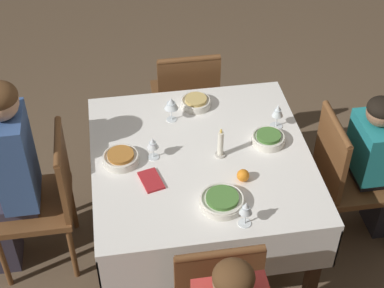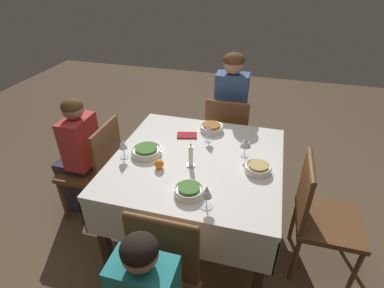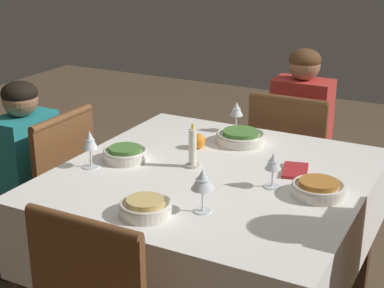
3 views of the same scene
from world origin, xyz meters
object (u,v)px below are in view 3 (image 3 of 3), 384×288
object	(u,v)px
chair_east	(292,163)
bowl_south	(318,188)
wine_glass_south	(273,163)
bowl_east	(241,137)
chair_north	(47,191)
napkin_red_folded	(295,171)
wine_glass_west	(203,181)
person_child_teal	(18,172)
person_child_red	(303,136)
wine_glass_north	(90,142)
wine_glass_east	(237,110)
bowl_north	(125,154)
candle_centerpiece	(193,150)
orange_fruit	(198,141)
dining_table	(213,195)
bowl_west	(145,207)

from	to	relation	value
chair_east	bowl_south	bearing A→B (deg)	112.82
wine_glass_south	bowl_east	bearing A→B (deg)	36.85
chair_north	bowl_south	distance (m)	1.31
bowl_south	napkin_red_folded	bearing A→B (deg)	39.36
wine_glass_west	wine_glass_south	bearing A→B (deg)	-24.44
person_child_teal	bowl_east	xyz separation A→B (m)	(0.36, -0.99, 0.23)
person_child_red	wine_glass_north	world-z (taller)	person_child_red
wine_glass_south	wine_glass_east	world-z (taller)	wine_glass_east
bowl_north	wine_glass_west	bearing A→B (deg)	-119.23
chair_east	candle_centerpiece	xyz separation A→B (m)	(-0.85, 0.14, 0.33)
person_child_teal	orange_fruit	distance (m)	0.91
person_child_red	wine_glass_north	bearing A→B (deg)	67.50
bowl_north	wine_glass_north	distance (m)	0.17
person_child_teal	candle_centerpiece	xyz separation A→B (m)	(0.01, -0.93, 0.27)
wine_glass_south	napkin_red_folded	size ratio (longest dim) A/B	0.76
wine_glass_west	wine_glass_east	bearing A→B (deg)	16.04
chair_north	napkin_red_folded	distance (m)	1.18
bowl_south	orange_fruit	world-z (taller)	orange_fruit
dining_table	person_child_red	size ratio (longest dim) A/B	1.09
person_child_teal	wine_glass_west	xyz separation A→B (m)	(-0.32, -1.14, 0.31)
wine_glass_north	wine_glass_south	bearing A→B (deg)	-78.10
bowl_south	orange_fruit	size ratio (longest dim) A/B	2.97
bowl_north	orange_fruit	world-z (taller)	orange_fruit
dining_table	person_child_teal	distance (m)	1.03
orange_fruit	bowl_east	bearing A→B (deg)	-42.49
bowl_south	wine_glass_east	size ratio (longest dim) A/B	1.33
wine_glass_south	candle_centerpiece	bearing A→B (deg)	83.40
person_child_red	person_child_teal	xyz separation A→B (m)	(-1.03, 1.07, -0.04)
bowl_north	napkin_red_folded	size ratio (longest dim) A/B	1.04
person_child_red	bowl_east	distance (m)	0.70
bowl_east	bowl_west	bearing A→B (deg)	179.86
bowl_south	orange_fruit	bearing A→B (deg)	68.62
bowl_east	bowl_south	bearing A→B (deg)	-129.66
dining_table	wine_glass_west	world-z (taller)	wine_glass_west
wine_glass_south	person_child_teal	bearing A→B (deg)	88.79
person_child_teal	wine_glass_south	size ratio (longest dim) A/B	7.60
dining_table	wine_glass_north	world-z (taller)	wine_glass_north
dining_table	bowl_north	size ratio (longest dim) A/B	6.51
wine_glass_north	napkin_red_folded	world-z (taller)	wine_glass_north
bowl_north	chair_east	bearing A→B (deg)	-24.65
chair_east	bowl_south	world-z (taller)	chair_east
candle_centerpiece	person_child_teal	bearing A→B (deg)	90.82
person_child_red	wine_glass_east	distance (m)	0.62
person_child_red	bowl_south	world-z (taller)	person_child_red
napkin_red_folded	wine_glass_south	bearing A→B (deg)	170.17
napkin_red_folded	bowl_west	bearing A→B (deg)	150.88
bowl_north	wine_glass_west	size ratio (longest dim) A/B	1.19
person_child_teal	wine_glass_east	world-z (taller)	person_child_teal
person_child_red	bowl_north	xyz separation A→B (m)	(-1.08, 0.42, 0.19)
wine_glass_north	wine_glass_west	world-z (taller)	same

